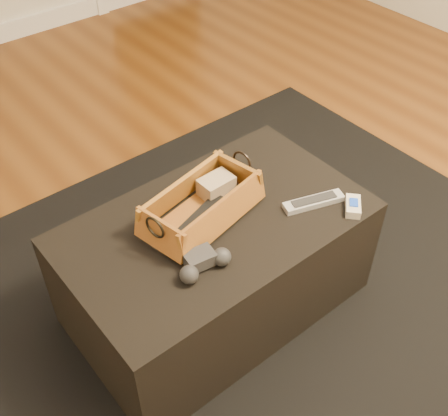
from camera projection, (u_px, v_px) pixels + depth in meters
floor at (273, 314)px, 2.08m from camera, size 5.00×5.50×0.01m
area_rug at (225, 311)px, 2.07m from camera, size 2.60×2.00×0.01m
ottoman at (216, 264)px, 1.95m from camera, size 1.00×0.60×0.42m
tv_remote at (201, 217)px, 1.79m from camera, size 0.22×0.11×0.02m
cloth_bundle at (216, 186)px, 1.87m from camera, size 0.12×0.08×0.06m
wicker_basket at (202, 206)px, 1.79m from camera, size 0.45×0.29×0.15m
game_controller at (203, 263)px, 1.64m from camera, size 0.18×0.10×0.06m
silver_remote at (314, 202)px, 1.87m from camera, size 0.22×0.11×0.02m
cream_gadget at (353, 206)px, 1.84m from camera, size 0.10×0.10×0.03m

